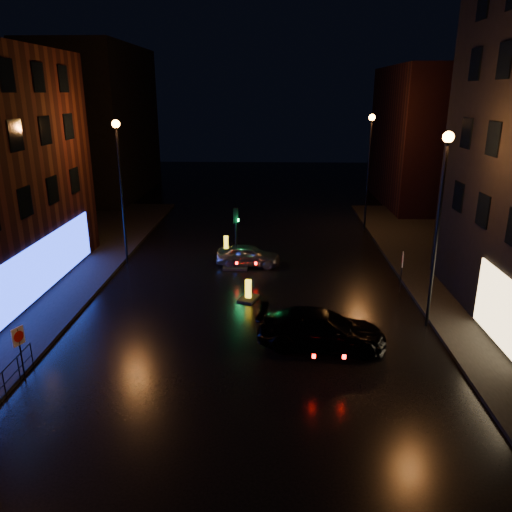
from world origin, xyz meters
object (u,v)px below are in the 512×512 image
at_px(dark_sedan, 322,329).
at_px(bollard_far, 226,247).
at_px(road_sign_left, 19,341).
at_px(silver_hatchback, 248,255).
at_px(traffic_signal, 236,256).
at_px(bollard_near, 248,295).
at_px(road_sign_right, 402,263).

relative_size(dark_sedan, bollard_far, 4.32).
xyz_separation_m(bollard_far, road_sign_left, (-5.83, -15.72, 1.33)).
height_order(dark_sedan, bollard_far, dark_sedan).
relative_size(silver_hatchback, bollard_far, 3.13).
height_order(silver_hatchback, road_sign_left, road_sign_left).
bearing_deg(traffic_signal, bollard_far, 107.01).
bearing_deg(bollard_near, road_sign_right, 28.03).
distance_m(bollard_near, road_sign_right, 7.97).
bearing_deg(bollard_far, silver_hatchback, -50.65).
bearing_deg(silver_hatchback, bollard_near, -173.41).
bearing_deg(road_sign_left, bollard_far, 91.75).
height_order(dark_sedan, bollard_near, dark_sedan).
height_order(traffic_signal, road_sign_left, traffic_signal).
relative_size(silver_hatchback, dark_sedan, 0.72).
bearing_deg(bollard_near, traffic_signal, 119.73).
xyz_separation_m(silver_hatchback, road_sign_right, (8.01, -3.94, 0.97)).
distance_m(silver_hatchback, bollard_far, 3.48).
relative_size(silver_hatchback, road_sign_right, 1.74).
relative_size(traffic_signal, road_sign_left, 1.69).
bearing_deg(traffic_signal, road_sign_left, -117.49).
bearing_deg(silver_hatchback, dark_sedan, -156.93).
bearing_deg(bollard_near, dark_sedan, -36.45).
height_order(bollard_far, road_sign_right, road_sign_right).
bearing_deg(bollard_near, silver_hatchback, 112.16).
bearing_deg(bollard_far, bollard_near, -65.48).
relative_size(road_sign_left, road_sign_right, 0.95).
height_order(traffic_signal, road_sign_right, traffic_signal).
bearing_deg(road_sign_right, road_sign_left, 42.70).
height_order(dark_sedan, road_sign_left, road_sign_left).
height_order(traffic_signal, dark_sedan, traffic_signal).
relative_size(silver_hatchback, road_sign_left, 1.82).
relative_size(silver_hatchback, bollard_near, 2.71).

